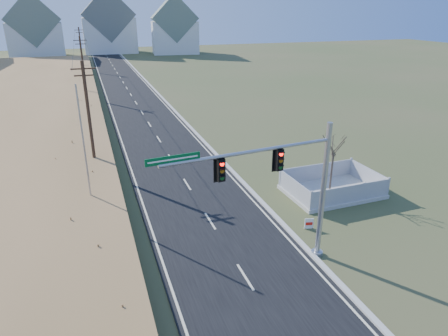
% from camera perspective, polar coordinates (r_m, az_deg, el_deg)
% --- Properties ---
extents(ground, '(260.00, 260.00, 0.00)m').
position_cam_1_polar(ground, '(22.38, 1.10, -12.48)').
color(ground, '#3C4C25').
rests_on(ground, ground).
extents(road, '(8.00, 180.00, 0.06)m').
position_cam_1_polar(road, '(68.79, -13.55, 10.74)').
color(road, black).
rests_on(road, ground).
extents(curb, '(0.30, 180.00, 0.18)m').
position_cam_1_polar(curb, '(69.29, -10.09, 11.13)').
color(curb, '#B2AFA8').
rests_on(curb, ground).
extents(utility_pole_near, '(1.80, 0.26, 9.00)m').
position_cam_1_polar(utility_pole_near, '(33.29, -18.71, 6.92)').
color(utility_pole_near, '#422D1E').
rests_on(utility_pole_near, ground).
extents(utility_pole_mid, '(1.80, 0.26, 9.00)m').
position_cam_1_polar(utility_pole_mid, '(62.83, -19.45, 13.43)').
color(utility_pole_mid, '#422D1E').
rests_on(utility_pole_mid, ground).
extents(utility_pole_far, '(1.80, 0.26, 9.00)m').
position_cam_1_polar(utility_pole_far, '(92.67, -19.73, 15.76)').
color(utility_pole_far, '#422D1E').
rests_on(utility_pole_far, ground).
extents(condo_nnw, '(14.93, 11.17, 17.03)m').
position_cam_1_polar(condo_nnw, '(125.99, -25.46, 17.32)').
color(condo_nnw, silver).
rests_on(condo_nnw, ground).
extents(condo_n, '(15.27, 10.20, 18.54)m').
position_cam_1_polar(condo_n, '(129.70, -16.13, 18.88)').
color(condo_n, silver).
rests_on(condo_n, ground).
extents(condo_ne, '(14.12, 10.51, 16.52)m').
position_cam_1_polar(condo_ne, '(124.30, -7.07, 19.07)').
color(condo_ne, silver).
rests_on(condo_ne, ground).
extents(traffic_signal_mast, '(9.40, 1.27, 7.51)m').
position_cam_1_polar(traffic_signal_mast, '(19.87, 9.87, -2.35)').
color(traffic_signal_mast, '#9EA0A5').
rests_on(traffic_signal_mast, ground).
extents(fence_enclosure, '(6.73, 4.69, 1.51)m').
position_cam_1_polar(fence_enclosure, '(30.27, 15.13, -2.98)').
color(fence_enclosure, '#B7B5AD').
rests_on(fence_enclosure, ground).
extents(open_sign, '(0.54, 0.18, 0.68)m').
position_cam_1_polar(open_sign, '(25.22, 12.04, -7.76)').
color(open_sign, white).
rests_on(open_sign, ground).
extents(flagpole, '(0.38, 0.38, 8.49)m').
position_cam_1_polar(flagpole, '(26.69, -19.04, 0.38)').
color(flagpole, '#B7B5AD').
rests_on(flagpole, ground).
extents(bare_tree, '(1.81, 1.81, 4.79)m').
position_cam_1_polar(bare_tree, '(28.76, 15.51, 3.33)').
color(bare_tree, '#4C3F33').
rests_on(bare_tree, ground).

